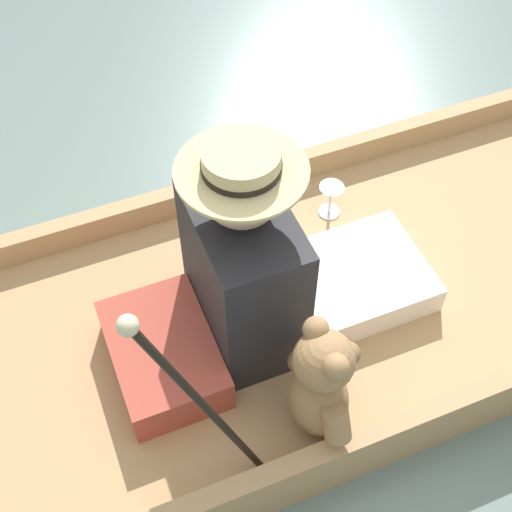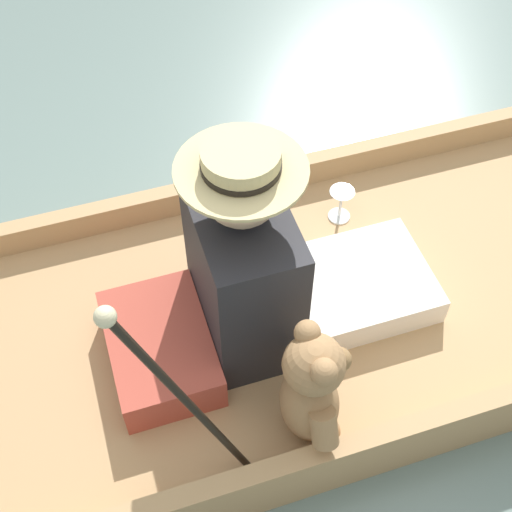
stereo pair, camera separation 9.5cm
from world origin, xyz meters
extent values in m
plane|color=slate|center=(0.00, 0.00, 0.00)|extent=(16.00, 16.00, 0.00)
cube|color=tan|center=(0.00, 0.00, 0.07)|extent=(1.15, 3.35, 0.13)
cube|color=tan|center=(-0.55, 0.00, 0.19)|extent=(0.06, 3.35, 0.11)
cube|color=tan|center=(0.55, 0.00, 0.19)|extent=(0.06, 3.35, 0.11)
cube|color=#B24738|center=(0.06, -0.50, 0.20)|extent=(0.44, 0.31, 0.14)
cube|color=white|center=(0.02, 0.17, 0.19)|extent=(0.38, 0.50, 0.11)
cube|color=#232328|center=(0.02, -0.21, 0.40)|extent=(0.42, 0.26, 0.54)
cube|color=beige|center=(0.02, -0.08, 0.45)|extent=(0.04, 0.01, 0.30)
cube|color=white|center=(-0.10, -0.08, 0.47)|extent=(0.02, 0.01, 0.33)
cube|color=white|center=(0.14, -0.08, 0.47)|extent=(0.02, 0.01, 0.33)
sphere|color=tan|center=(0.02, -0.21, 0.78)|extent=(0.21, 0.21, 0.21)
cylinder|color=#CCB77F|center=(0.02, -0.21, 0.85)|extent=(0.35, 0.35, 0.01)
cylinder|color=#CCB77F|center=(0.02, -0.21, 0.89)|extent=(0.20, 0.20, 0.06)
cylinder|color=black|center=(0.02, -0.21, 0.87)|extent=(0.21, 0.21, 0.02)
ellipsoid|color=#9E754C|center=(0.41, -0.14, 0.28)|extent=(0.20, 0.16, 0.29)
sphere|color=#9E754C|center=(0.41, -0.14, 0.49)|extent=(0.17, 0.17, 0.17)
sphere|color=olive|center=(0.41, -0.07, 0.48)|extent=(0.07, 0.07, 0.07)
sphere|color=#9E754C|center=(0.35, -0.14, 0.56)|extent=(0.07, 0.07, 0.07)
sphere|color=#9E754C|center=(0.47, -0.14, 0.56)|extent=(0.07, 0.07, 0.07)
cylinder|color=#9E754C|center=(0.31, -0.14, 0.33)|extent=(0.11, 0.08, 0.13)
cylinder|color=#9E754C|center=(0.52, -0.14, 0.33)|extent=(0.11, 0.08, 0.13)
sphere|color=#9E754C|center=(0.36, -0.10, 0.17)|extent=(0.08, 0.08, 0.08)
sphere|color=#9E754C|center=(0.46, -0.10, 0.17)|extent=(0.08, 0.08, 0.08)
cylinder|color=silver|center=(-0.33, 0.26, 0.14)|extent=(0.08, 0.08, 0.01)
cylinder|color=silver|center=(-0.33, 0.26, 0.18)|extent=(0.01, 0.01, 0.09)
cone|color=silver|center=(-0.33, 0.26, 0.25)|extent=(0.09, 0.09, 0.04)
cylinder|color=black|center=(0.48, -0.48, 0.58)|extent=(0.02, 0.28, 0.90)
sphere|color=beige|center=(0.48, -0.61, 1.03)|extent=(0.04, 0.04, 0.04)
camera|label=1|loc=(1.21, -0.66, 2.12)|focal=50.00mm
camera|label=2|loc=(1.24, -0.57, 2.12)|focal=50.00mm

